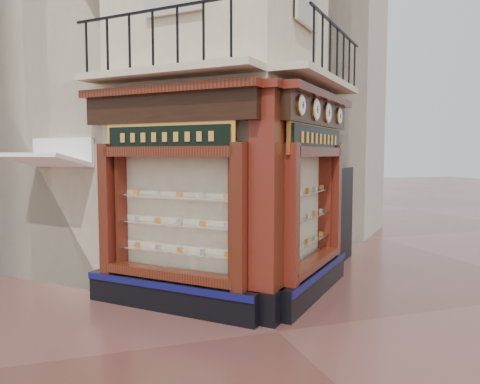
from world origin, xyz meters
name	(u,v)px	position (x,y,z in m)	size (l,w,h in m)	color
ground	(278,332)	(0.00, 0.00, 0.00)	(80.00, 80.00, 0.00)	#542D27
main_building	(190,37)	(0.00, 6.16, 6.00)	(8.00, 8.00, 12.00)	beige
neighbour_left	(93,66)	(-2.47, 8.63, 5.50)	(8.00, 8.00, 11.00)	#B0A79A
neighbour_right	(245,75)	(2.47, 8.63, 5.50)	(8.00, 8.00, 11.00)	#B0A79A
shopfront_left	(170,201)	(-1.41, 1.57, 1.98)	(2.86, 2.86, 3.98)	black
shopfront_right	(313,196)	(1.41, 1.57, 1.98)	(2.86, 2.86, 3.98)	black
corner_pilaster	(266,206)	(0.00, 0.50, 1.95)	(0.85, 0.85, 3.98)	black
balcony	(247,76)	(0.00, 1.49, 4.22)	(5.94, 2.97, 1.03)	beige
clock_a	(301,105)	(0.62, 0.52, 3.62)	(0.28, 0.28, 0.35)	#AD8B39
clock_b	(316,109)	(1.21, 1.10, 3.62)	(0.33, 0.33, 0.41)	#AD8B39
clock_c	(328,113)	(1.76, 1.66, 3.62)	(0.32, 0.32, 0.41)	#AD8B39
clock_d	(339,116)	(2.38, 2.28, 3.62)	(0.29, 0.29, 0.36)	#AD8B39
awning	(50,293)	(-3.56, 3.36, 0.00)	(1.65, 0.99, 0.08)	white
signboard_left	(167,137)	(-1.46, 1.51, 3.10)	(1.94, 1.94, 0.52)	#F2A747
signboard_right	(317,139)	(1.46, 1.51, 3.10)	(2.26, 2.26, 0.60)	#F2A747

